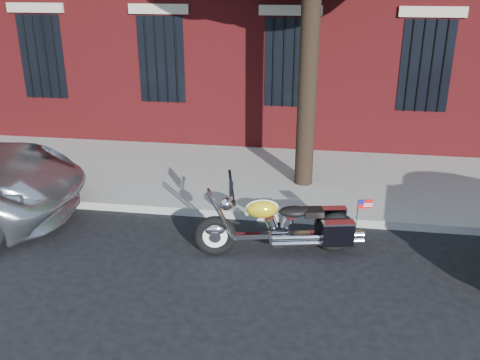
# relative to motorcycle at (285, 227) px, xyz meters

# --- Properties ---
(ground) EXTENTS (120.00, 120.00, 0.00)m
(ground) POSITION_rel_motorcycle_xyz_m (-0.32, -0.21, -0.46)
(ground) COLOR black
(ground) RESTS_ON ground
(curb) EXTENTS (40.00, 0.16, 0.15)m
(curb) POSITION_rel_motorcycle_xyz_m (-0.32, 1.17, -0.38)
(curb) COLOR gray
(curb) RESTS_ON ground
(sidewalk) EXTENTS (40.00, 3.60, 0.15)m
(sidewalk) POSITION_rel_motorcycle_xyz_m (-0.32, 3.05, -0.38)
(sidewalk) COLOR gray
(sidewalk) RESTS_ON ground
(motorcycle) EXTENTS (2.69, 1.10, 1.35)m
(motorcycle) POSITION_rel_motorcycle_xyz_m (0.00, 0.00, 0.00)
(motorcycle) COLOR black
(motorcycle) RESTS_ON ground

